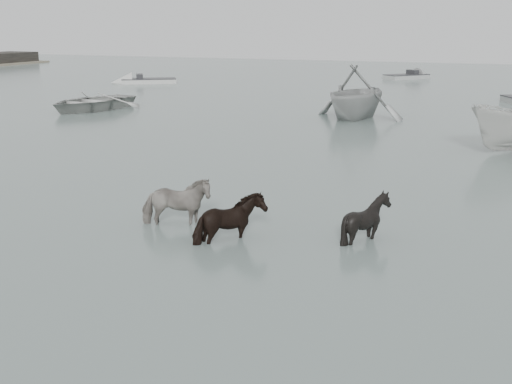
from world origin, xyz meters
TOP-DOWN VIEW (x-y plane):
  - ground at (0.00, 0.00)m, footprint 140.00×140.00m
  - pony_pinto at (-0.38, 0.94)m, footprint 1.82×1.35m
  - pony_dark at (1.27, 0.38)m, footprint 1.38×1.54m
  - pony_black at (3.96, 1.64)m, footprint 1.46×1.38m
  - rowboat_lead at (-14.93, 17.60)m, footprint 4.80×6.01m
  - rowboat_trail at (-0.66, 19.82)m, footprint 5.59×6.15m
  - skiff_outer at (-20.56, 32.79)m, footprint 5.81×4.57m
  - skiff_far at (-2.29, 44.85)m, footprint 4.68×5.10m

SIDE VIEW (x-z plane):
  - ground at x=0.00m, z-range 0.00..0.00m
  - skiff_outer at x=-20.56m, z-range 0.00..0.75m
  - skiff_far at x=-2.29m, z-range 0.00..0.75m
  - rowboat_lead at x=-14.93m, z-range 0.00..1.11m
  - pony_black at x=3.96m, z-range 0.00..1.31m
  - pony_dark at x=1.27m, z-range 0.00..1.37m
  - pony_pinto at x=-0.38m, z-range 0.00..1.40m
  - rowboat_trail at x=-0.66m, z-range 0.00..2.80m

